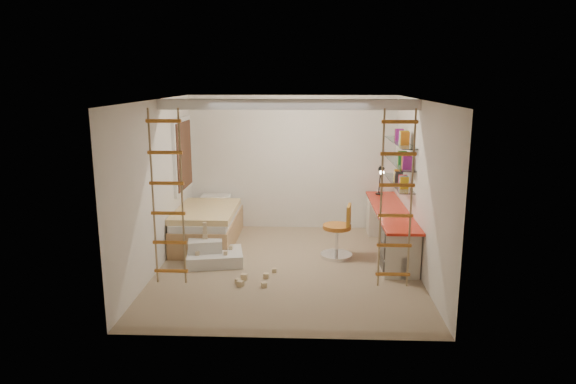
{
  "coord_description": "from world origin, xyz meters",
  "views": [
    {
      "loc": [
        0.33,
        -7.62,
        2.91
      ],
      "look_at": [
        0.0,
        0.3,
        1.15
      ],
      "focal_mm": 32.0,
      "sensor_mm": 36.0,
      "label": 1
    }
  ],
  "objects_px": {
    "swivel_chair": "(338,238)",
    "play_platform": "(212,254)",
    "bed": "(208,224)",
    "desk": "(390,228)"
  },
  "relations": [
    {
      "from": "bed",
      "to": "play_platform",
      "type": "xyz_separation_m",
      "value": [
        0.26,
        -1.06,
        -0.18
      ]
    },
    {
      "from": "swivel_chair",
      "to": "play_platform",
      "type": "bearing_deg",
      "value": -170.19
    },
    {
      "from": "desk",
      "to": "play_platform",
      "type": "xyz_separation_m",
      "value": [
        -2.93,
        -0.7,
        -0.25
      ]
    },
    {
      "from": "desk",
      "to": "swivel_chair",
      "type": "xyz_separation_m",
      "value": [
        -0.89,
        -0.35,
        -0.07
      ]
    },
    {
      "from": "bed",
      "to": "swivel_chair",
      "type": "bearing_deg",
      "value": -17.17
    },
    {
      "from": "bed",
      "to": "play_platform",
      "type": "relative_size",
      "value": 2.04
    },
    {
      "from": "desk",
      "to": "play_platform",
      "type": "bearing_deg",
      "value": -166.56
    },
    {
      "from": "swivel_chair",
      "to": "play_platform",
      "type": "relative_size",
      "value": 0.91
    },
    {
      "from": "swivel_chair",
      "to": "play_platform",
      "type": "distance_m",
      "value": 2.08
    },
    {
      "from": "swivel_chair",
      "to": "play_platform",
      "type": "height_order",
      "value": "swivel_chair"
    }
  ]
}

